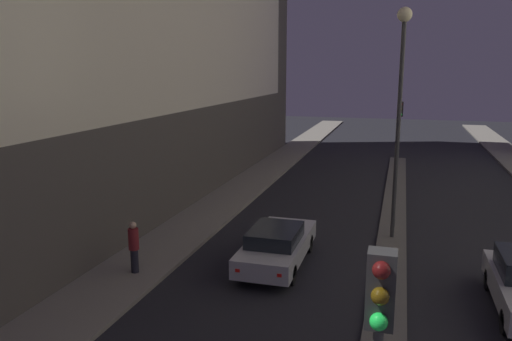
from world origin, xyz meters
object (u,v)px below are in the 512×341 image
(traffic_light_mid, at_px, (400,122))
(car_left_lane, at_px, (277,245))
(street_lamp, at_px, (401,83))
(pedestrian_on_left_sidewalk, at_px, (134,246))

(traffic_light_mid, height_order, car_left_lane, traffic_light_mid)
(traffic_light_mid, bearing_deg, car_left_lane, -103.74)
(street_lamp, height_order, car_left_lane, street_lamp)
(traffic_light_mid, relative_size, pedestrian_on_left_sidewalk, 2.68)
(street_lamp, bearing_deg, traffic_light_mid, 90.00)
(car_left_lane, bearing_deg, street_lamp, 45.71)
(traffic_light_mid, distance_m, street_lamp, 11.73)
(traffic_light_mid, distance_m, pedestrian_on_left_sidewalk, 19.32)
(traffic_light_mid, relative_size, street_lamp, 0.53)
(car_left_lane, bearing_deg, traffic_light_mid, 76.26)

